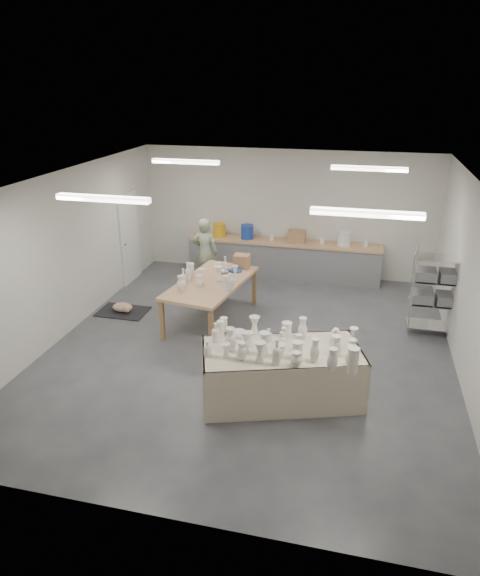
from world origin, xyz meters
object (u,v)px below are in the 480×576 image
(drying_table, at_px, (282,372))
(work_table, at_px, (214,280))
(red_stool, at_px, (209,270))
(potter, at_px, (205,253))

(drying_table, height_order, work_table, work_table)
(drying_table, bearing_deg, red_stool, 101.09)
(work_table, relative_size, red_stool, 5.44)
(work_table, xyz_separation_m, potter, (-0.70, 1.69, -0.04))
(drying_table, relative_size, potter, 1.58)
(work_table, bearing_deg, red_stool, 118.45)
(potter, bearing_deg, red_stool, -88.14)
(drying_table, distance_m, work_table, 2.98)
(potter, relative_size, red_stool, 3.66)
(drying_table, distance_m, red_stool, 4.98)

